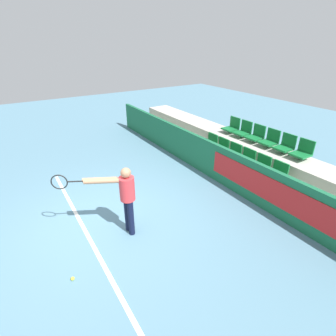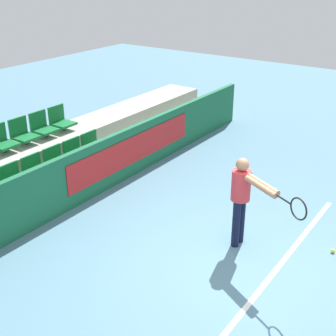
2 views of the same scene
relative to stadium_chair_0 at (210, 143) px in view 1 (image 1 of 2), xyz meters
The scene contains 19 objects.
ground_plane 4.51m from the stadium_chair_0, 72.84° to the right, with size 30.00×30.00×0.00m, color slate.
court_baseline 4.90m from the stadium_chair_0, 74.29° to the right, with size 5.79×0.08×0.01m.
barrier_wall 1.52m from the stadium_chair_0, 26.95° to the right, with size 12.70×0.14×1.09m.
bleacher_tier_front 1.39m from the stadium_chair_0, ahead, with size 12.30×0.96×0.42m.
bleacher_tier_middle 1.58m from the stadium_chair_0, 32.50° to the left, with size 12.30×0.96×0.83m.
stadium_chair_0 is the anchor object (origin of this frame).
stadium_chair_1 0.53m from the stadium_chair_0, ahead, with size 0.44×0.45×0.54m.
stadium_chair_2 1.05m from the stadium_chair_0, ahead, with size 0.44×0.45×0.54m.
stadium_chair_3 1.58m from the stadium_chair_0, ahead, with size 0.44×0.45×0.54m.
stadium_chair_4 2.11m from the stadium_chair_0, ahead, with size 0.44×0.45×0.54m.
stadium_chair_5 2.63m from the stadium_chair_0, ahead, with size 0.44×0.45×0.54m.
stadium_chair_6 1.05m from the stadium_chair_0, 90.00° to the left, with size 0.44×0.45×0.54m.
stadium_chair_7 1.17m from the stadium_chair_0, 61.36° to the left, with size 0.44×0.45×0.54m.
stadium_chair_8 1.49m from the stadium_chair_0, 42.48° to the left, with size 0.44×0.45×0.54m.
stadium_chair_9 1.90m from the stadium_chair_0, 31.40° to the left, with size 0.44×0.45×0.54m.
stadium_chair_10 2.35m from the stadium_chair_0, 24.60° to the left, with size 0.44×0.45×0.54m.
stadium_chair_11 2.83m from the stadium_chair_0, 20.12° to the left, with size 0.44×0.45×0.54m.
tennis_player 4.37m from the stadium_chair_0, 64.35° to the right, with size 0.84×1.44×1.54m.
tennis_ball 5.87m from the stadium_chair_0, 63.97° to the right, with size 0.07×0.07×0.07m.
Camera 1 is at (4.85, -1.32, 3.77)m, focal length 28.00 mm.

